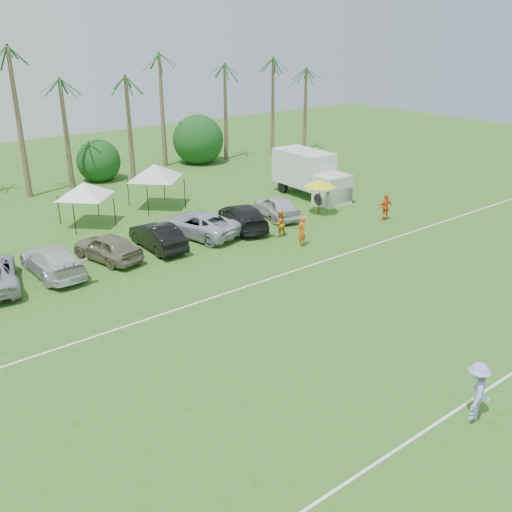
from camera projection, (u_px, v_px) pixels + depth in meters
ground at (465, 481)px, 15.95m from camera, size 120.00×120.00×0.00m
field_lines at (280, 359)px, 21.78m from camera, size 80.00×12.10×0.01m
palm_tree_5 at (9, 79)px, 40.54m from camera, size 2.40×2.40×9.90m
palm_tree_6 at (63, 64)px, 42.50m from camera, size 2.40×2.40×10.90m
palm_tree_7 at (111, 50)px, 44.47m from camera, size 2.40×2.40×11.90m
palm_tree_8 at (169, 81)px, 48.30m from camera, size 2.40×2.40×8.90m
palm_tree_9 at (217, 68)px, 50.84m from camera, size 2.40×2.40×9.90m
palm_tree_10 at (261, 56)px, 53.38m from camera, size 2.40×2.40×10.90m
palm_tree_11 at (293, 46)px, 55.35m from camera, size 2.40×2.40×11.90m
bush_tree_2 at (93, 157)px, 47.16m from camera, size 4.00×4.00×4.00m
bush_tree_3 at (195, 142)px, 52.88m from camera, size 4.00×4.00×4.00m
sideline_player_a at (302, 231)px, 32.68m from camera, size 0.74×0.57×1.81m
sideline_player_b at (280, 224)px, 34.24m from camera, size 0.86×0.72×1.60m
sideline_player_c at (386, 207)px, 37.12m from camera, size 1.08×0.68×1.71m
box_truck at (311, 173)px, 41.94m from camera, size 2.66×6.45×3.28m
canopy_tent_left at (83, 182)px, 35.44m from camera, size 4.05×4.05×3.28m
canopy_tent_right at (154, 164)px, 38.95m from camera, size 4.41×4.41×3.57m
market_umbrella at (320, 183)px, 37.81m from camera, size 2.16×2.16×2.41m
frisbee_player at (476, 391)px, 18.18m from camera, size 1.50×1.26×2.01m
parked_car_3 at (53, 260)px, 29.00m from camera, size 2.16×5.15×1.48m
parked_car_4 at (107, 247)px, 30.74m from camera, size 2.76×4.65×1.48m
parked_car_5 at (158, 236)px, 32.36m from camera, size 1.67×4.54×1.48m
parked_car_6 at (199, 224)px, 34.35m from camera, size 3.72×5.79×1.48m
parked_car_7 at (243, 216)px, 35.72m from camera, size 3.53×5.50×1.48m
parked_car_8 at (276, 207)px, 37.67m from camera, size 2.72×4.64×1.48m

